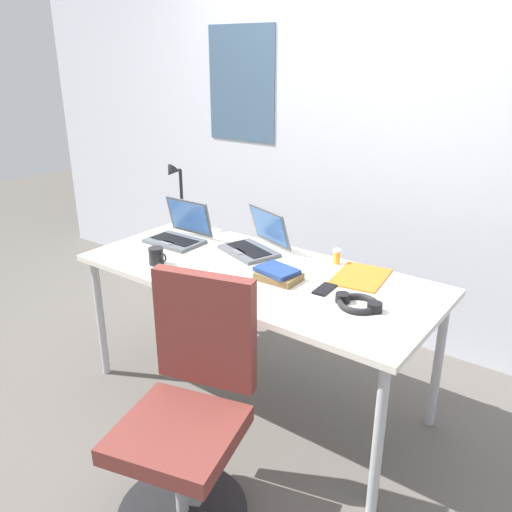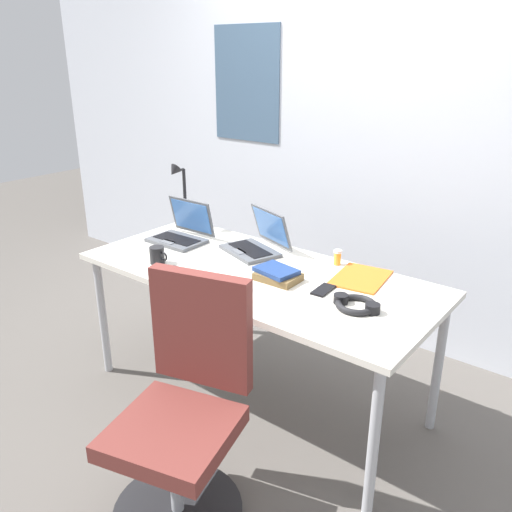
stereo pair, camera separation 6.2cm
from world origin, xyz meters
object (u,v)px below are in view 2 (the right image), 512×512
object	(u,v)px
cell_phone	(323,290)
laptop_near_mouse	(181,233)
pill_bottle	(337,257)
desk_lamp	(181,196)
office_chair	(184,423)
computer_mouse	(241,288)
laptop_front_right	(256,243)
coffee_mug	(157,255)
external_keyboard	(188,279)
book_stack	(277,275)
headphones	(356,304)
paper_folder_far_corner	(361,278)

from	to	relation	value
cell_phone	laptop_near_mouse	bearing A→B (deg)	171.28
laptop_near_mouse	pill_bottle	bearing A→B (deg)	14.56
desk_lamp	pill_bottle	world-z (taller)	desk_lamp
cell_phone	office_chair	size ratio (longest dim) A/B	0.14
desk_lamp	computer_mouse	xyz separation A→B (m)	(0.89, -0.50, -0.18)
cell_phone	office_chair	bearing A→B (deg)	-105.82
pill_bottle	laptop_front_right	bearing A→B (deg)	-166.95
laptop_front_right	cell_phone	bearing A→B (deg)	-21.14
coffee_mug	office_chair	bearing A→B (deg)	-36.78
computer_mouse	external_keyboard	bearing A→B (deg)	-140.18
desk_lamp	cell_phone	world-z (taller)	desk_lamp
laptop_front_right	book_stack	world-z (taller)	laptop_front_right
laptop_near_mouse	headphones	world-z (taller)	laptop_near_mouse
desk_lamp	headphones	world-z (taller)	desk_lamp
coffee_mug	pill_bottle	bearing A→B (deg)	37.02
desk_lamp	paper_folder_far_corner	distance (m)	1.27
laptop_front_right	office_chair	world-z (taller)	office_chair
external_keyboard	computer_mouse	distance (m)	0.28
pill_bottle	headphones	bearing A→B (deg)	-50.51
laptop_near_mouse	cell_phone	xyz separation A→B (m)	(1.00, -0.09, -0.04)
computer_mouse	office_chair	xyz separation A→B (m)	(0.13, -0.52, -0.36)
computer_mouse	office_chair	distance (m)	0.64
pill_bottle	office_chair	bearing A→B (deg)	-92.54
book_stack	paper_folder_far_corner	bearing A→B (deg)	40.53
laptop_near_mouse	office_chair	distance (m)	1.25
desk_lamp	paper_folder_far_corner	size ratio (longest dim) A/B	1.29
laptop_near_mouse	headphones	xyz separation A→B (m)	(1.20, -0.15, -0.03)
external_keyboard	office_chair	bearing A→B (deg)	-46.85
book_stack	office_chair	size ratio (longest dim) A/B	0.23
external_keyboard	headphones	distance (m)	0.80
coffee_mug	office_chair	xyz separation A→B (m)	(0.69, -0.51, -0.39)
desk_lamp	pill_bottle	distance (m)	1.08
pill_bottle	coffee_mug	xyz separation A→B (m)	(-0.73, -0.55, 0.00)
computer_mouse	coffee_mug	bearing A→B (deg)	-153.60
laptop_near_mouse	office_chair	xyz separation A→B (m)	(0.84, -0.84, -0.39)
book_stack	laptop_near_mouse	bearing A→B (deg)	171.45
pill_bottle	laptop_near_mouse	bearing A→B (deg)	-165.44
computer_mouse	paper_folder_far_corner	size ratio (longest dim) A/B	0.31
laptop_front_right	coffee_mug	size ratio (longest dim) A/B	3.41
computer_mouse	desk_lamp	bearing A→B (deg)	176.64
external_keyboard	paper_folder_far_corner	xyz separation A→B (m)	(0.63, 0.53, -0.01)
laptop_near_mouse	coffee_mug	size ratio (longest dim) A/B	2.78
office_chair	pill_bottle	bearing A→B (deg)	87.46
computer_mouse	laptop_front_right	bearing A→B (deg)	146.40
computer_mouse	pill_bottle	xyz separation A→B (m)	(0.18, 0.55, 0.02)
computer_mouse	cell_phone	distance (m)	0.37
headphones	office_chair	bearing A→B (deg)	-117.39
laptop_front_right	laptop_near_mouse	size ratio (longest dim) A/B	1.23
laptop_near_mouse	external_keyboard	xyz separation A→B (m)	(0.44, -0.38, -0.04)
computer_mouse	cell_phone	xyz separation A→B (m)	(0.29, 0.23, -0.01)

